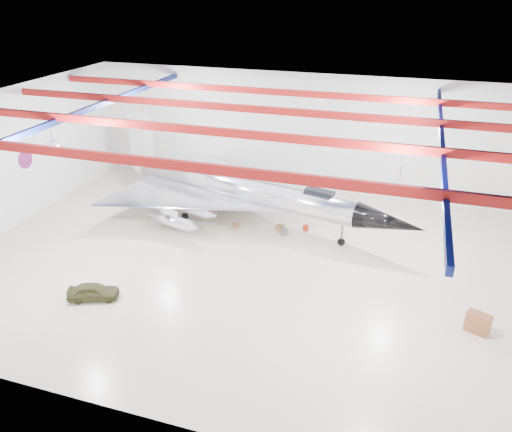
% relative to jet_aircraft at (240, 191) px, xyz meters
% --- Properties ---
extents(floor, '(40.00, 40.00, 0.00)m').
position_rel_jet_aircraft_xyz_m(floor, '(2.70, -6.55, -2.54)').
color(floor, beige).
rests_on(floor, ground).
extents(wall_back, '(40.00, 0.00, 40.00)m').
position_rel_jet_aircraft_xyz_m(wall_back, '(2.70, 8.45, 2.96)').
color(wall_back, silver).
rests_on(wall_back, floor).
extents(wall_left, '(0.00, 30.00, 30.00)m').
position_rel_jet_aircraft_xyz_m(wall_left, '(-17.30, -6.55, 2.96)').
color(wall_left, silver).
rests_on(wall_left, floor).
extents(ceiling, '(40.00, 40.00, 0.00)m').
position_rel_jet_aircraft_xyz_m(ceiling, '(2.70, -6.55, 8.46)').
color(ceiling, '#0A0F38').
rests_on(ceiling, wall_back).
extents(ceiling_structure, '(39.50, 29.50, 1.08)m').
position_rel_jet_aircraft_xyz_m(ceiling_structure, '(2.70, -6.55, 7.78)').
color(ceiling_structure, maroon).
rests_on(ceiling_structure, ceiling).
extents(wall_roundel, '(0.10, 1.50, 1.50)m').
position_rel_jet_aircraft_xyz_m(wall_roundel, '(-17.24, -4.55, 2.46)').
color(wall_roundel, '#B21414').
rests_on(wall_roundel, wall_left).
extents(jet_aircraft, '(28.07, 19.48, 7.75)m').
position_rel_jet_aircraft_xyz_m(jet_aircraft, '(0.00, 0.00, 0.00)').
color(jet_aircraft, silver).
rests_on(jet_aircraft, floor).
extents(jeep, '(3.47, 2.39, 1.10)m').
position_rel_jet_aircraft_xyz_m(jeep, '(-5.06, -14.00, -1.99)').
color(jeep, '#3B3C1E').
rests_on(jeep, floor).
extents(desk, '(1.51, 1.15, 1.24)m').
position_rel_jet_aircraft_xyz_m(desk, '(18.06, -10.10, -1.92)').
color(desk, brown).
rests_on(desk, floor).
extents(engine_drum, '(0.70, 0.70, 0.50)m').
position_rel_jet_aircraft_xyz_m(engine_drum, '(4.31, -1.70, -2.29)').
color(engine_drum, '#59595B').
rests_on(engine_drum, floor).
extents(parts_bin, '(0.74, 0.66, 0.43)m').
position_rel_jet_aircraft_xyz_m(parts_bin, '(3.78, -1.07, -2.33)').
color(parts_bin, olive).
rests_on(parts_bin, floor).
extents(crate_small, '(0.47, 0.40, 0.29)m').
position_rel_jet_aircraft_xyz_m(crate_small, '(-4.97, 1.54, -2.39)').
color(crate_small, '#59595B').
rests_on(crate_small, floor).
extents(tool_chest, '(0.57, 0.57, 0.42)m').
position_rel_jet_aircraft_xyz_m(tool_chest, '(5.79, -0.47, -2.33)').
color(tool_chest, maroon).
rests_on(tool_chest, floor).
extents(oil_barrel, '(0.59, 0.52, 0.35)m').
position_rel_jet_aircraft_xyz_m(oil_barrel, '(0.23, -1.80, -2.37)').
color(oil_barrel, olive).
rests_on(oil_barrel, floor).
extents(spares_box, '(0.44, 0.44, 0.32)m').
position_rel_jet_aircraft_xyz_m(spares_box, '(5.31, 2.34, -2.38)').
color(spares_box, '#59595B').
rests_on(spares_box, floor).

